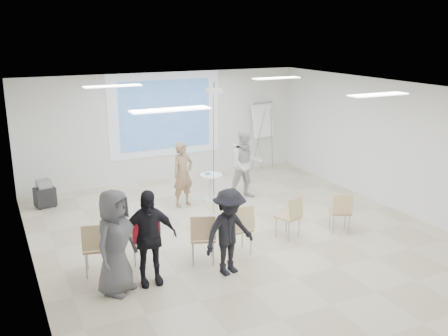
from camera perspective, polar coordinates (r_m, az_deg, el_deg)
name	(u,v)px	position (r m, az deg, el deg)	size (l,w,h in m)	color
floor	(241,238)	(10.43, 1.94, -7.97)	(8.00, 9.00, 0.10)	beige
ceiling	(242,87)	(9.62, 2.11, 9.21)	(8.00, 9.00, 0.10)	white
wall_back	(165,127)	(13.99, -6.75, 4.71)	(8.00, 0.10, 3.00)	silver
wall_left	(24,194)	(8.85, -21.87, -2.78)	(0.10, 9.00, 3.00)	silver
wall_right	(395,146)	(12.29, 18.97, 2.44)	(0.10, 9.00, 3.00)	silver
projection_halo	(165,115)	(13.87, -6.70, 6.09)	(3.20, 0.01, 2.30)	silver
projection_image	(166,115)	(13.86, -6.68, 6.08)	(2.60, 0.01, 1.90)	#3772BE
pedestal_table	(211,186)	(12.33, -1.49, -2.02)	(0.67, 0.67, 0.69)	white
player_left	(183,170)	(11.88, -4.72, -0.24)	(0.65, 0.44, 1.77)	#95785B
player_right	(246,160)	(12.39, 2.51, 0.87)	(0.94, 0.75, 1.94)	silver
controller_left	(186,156)	(12.09, -4.38, 1.43)	(0.04, 0.11, 0.04)	white
controller_right	(235,146)	(12.44, 1.25, 2.55)	(0.04, 0.13, 0.04)	white
chair_far_left	(96,245)	(8.88, -14.39, -8.47)	(0.55, 0.58, 0.97)	tan
chair_left_mid	(144,236)	(9.12, -9.17, -7.73)	(0.53, 0.55, 0.91)	tan
chair_left_inner	(203,235)	(9.01, -2.44, -7.64)	(0.59, 0.61, 0.96)	tan
chair_center	(240,225)	(9.37, 1.83, -6.59)	(0.47, 0.51, 0.99)	tan
chair_right_inner	(291,214)	(10.19, 7.66, -5.24)	(0.53, 0.55, 0.88)	tan
chair_right_far	(341,210)	(10.64, 13.23, -4.65)	(0.55, 0.56, 0.86)	tan
red_jacket	(147,230)	(8.93, -8.83, -6.98)	(0.48, 0.11, 0.46)	#A31423
laptop	(202,235)	(9.13, -2.52, -7.70)	(0.35, 0.25, 0.03)	black
audience_left	(148,231)	(8.30, -8.71, -7.11)	(1.09, 0.66, 1.88)	black
audience_mid	(229,226)	(8.56, 0.61, -6.68)	(1.13, 0.62, 1.75)	black
audience_outer	(115,236)	(8.12, -12.37, -7.58)	(0.95, 0.63, 1.95)	#535257
flipchart_easel	(263,120)	(14.90, 4.44, 5.48)	(0.88, 0.68, 2.05)	#92949A
av_cart	(45,194)	(12.66, -19.81, -2.86)	(0.52, 0.45, 0.68)	black
ceiling_projector	(214,97)	(11.04, -1.12, 8.15)	(0.30, 0.25, 3.00)	white
fluor_panel_nw	(113,86)	(10.80, -12.59, 9.12)	(1.20, 0.30, 0.02)	white
fluor_panel_ne	(276,78)	(12.35, 6.02, 10.18)	(1.20, 0.30, 0.02)	white
fluor_panel_sw	(170,110)	(7.46, -6.15, 6.65)	(1.20, 0.30, 0.02)	white
fluor_panel_se	(378,95)	(9.57, 17.21, 8.01)	(1.20, 0.30, 0.02)	white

